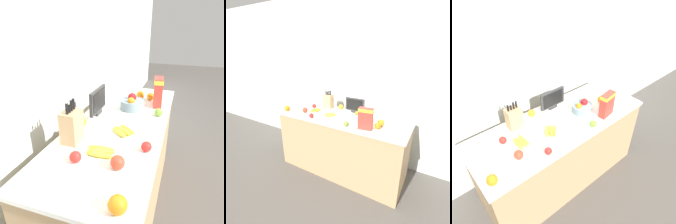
{
  "view_description": "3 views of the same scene",
  "coord_description": "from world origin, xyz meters",
  "views": [
    {
      "loc": [
        -1.48,
        -0.42,
        1.64
      ],
      "look_at": [
        -0.07,
        0.05,
        0.99
      ],
      "focal_mm": 35.0,
      "sensor_mm": 36.0,
      "label": 1
    },
    {
      "loc": [
        1.12,
        -2.0,
        1.78
      ],
      "look_at": [
        -0.04,
        -0.05,
        0.95
      ],
      "focal_mm": 28.0,
      "sensor_mm": 36.0,
      "label": 2
    },
    {
      "loc": [
        -1.05,
        -1.3,
        2.3
      ],
      "look_at": [
        0.07,
        0.02,
        0.96
      ],
      "focal_mm": 35.0,
      "sensor_mm": 36.0,
      "label": 3
    }
  ],
  "objects": [
    {
      "name": "ground_plane",
      "position": [
        0.0,
        0.0,
        0.0
      ],
      "size": [
        14.0,
        14.0,
        0.0
      ],
      "primitive_type": "plane",
      "color": "#514C47"
    },
    {
      "name": "wall_back",
      "position": [
        0.0,
        0.56,
        1.3
      ],
      "size": [
        9.0,
        0.06,
        2.6
      ],
      "color": "silver",
      "rests_on": "ground_plane"
    },
    {
      "name": "counter",
      "position": [
        0.0,
        0.0,
        0.44
      ],
      "size": [
        1.85,
        0.69,
        0.88
      ],
      "color": "tan",
      "rests_on": "ground_plane"
    },
    {
      "name": "knife_block",
      "position": [
        -0.38,
        0.22,
        0.99
      ],
      "size": [
        0.14,
        0.11,
        0.32
      ],
      "color": "tan",
      "rests_on": "counter"
    },
    {
      "name": "small_monitor",
      "position": [
        0.08,
        0.22,
        1.0
      ],
      "size": [
        0.3,
        0.03,
        0.22
      ],
      "color": "#2D2D2D",
      "rests_on": "counter"
    },
    {
      "name": "cereal_box",
      "position": [
        0.43,
        -0.22,
        1.03
      ],
      "size": [
        0.18,
        0.1,
        0.26
      ],
      "rotation": [
        0.0,
        0.0,
        0.14
      ],
      "color": "red",
      "rests_on": "counter"
    },
    {
      "name": "fruit_bowl",
      "position": [
        0.29,
        -0.02,
        0.93
      ],
      "size": [
        0.21,
        0.21,
        0.14
      ],
      "color": "gray",
      "rests_on": "counter"
    },
    {
      "name": "banana_bunch_left",
      "position": [
        -0.16,
        -0.07,
        0.9
      ],
      "size": [
        0.19,
        0.19,
        0.04
      ],
      "rotation": [
        0.0,
        0.0,
        4.09
      ],
      "color": "yellow",
      "rests_on": "counter"
    },
    {
      "name": "banana_bunch_right",
      "position": [
        -0.46,
        -0.01,
        0.9
      ],
      "size": [
        0.11,
        0.19,
        0.03
      ],
      "rotation": [
        0.0,
        0.0,
        1.73
      ],
      "color": "yellow",
      "rests_on": "counter"
    },
    {
      "name": "apple_leftmost",
      "position": [
        -0.56,
        -0.15,
        0.92
      ],
      "size": [
        0.08,
        0.08,
        0.08
      ],
      "primitive_type": "sphere",
      "color": "red",
      "rests_on": "counter"
    },
    {
      "name": "apple_rear",
      "position": [
        -0.34,
        -0.26,
        0.92
      ],
      "size": [
        0.07,
        0.07,
        0.07
      ],
      "primitive_type": "sphere",
      "color": "red",
      "rests_on": "counter"
    },
    {
      "name": "apple_front",
      "position": [
        -0.58,
        0.1,
        0.92
      ],
      "size": [
        0.07,
        0.07,
        0.07
      ],
      "primitive_type": "sphere",
      "color": "red",
      "rests_on": "counter"
    },
    {
      "name": "apple_near_bananas",
      "position": [
        0.2,
        -0.26,
        0.92
      ],
      "size": [
        0.07,
        0.07,
        0.07
      ],
      "primitive_type": "sphere",
      "color": "#6B9E33",
      "rests_on": "counter"
    },
    {
      "name": "orange_mid_left",
      "position": [
        -0.83,
        -0.23,
        0.93
      ],
      "size": [
        0.09,
        0.09,
        0.09
      ],
      "primitive_type": "sphere",
      "color": "orange",
      "rests_on": "counter"
    },
    {
      "name": "orange_front_left",
      "position": [
        0.56,
        -0.14,
        0.92
      ],
      "size": [
        0.08,
        0.08,
        0.08
      ],
      "primitive_type": "sphere",
      "color": "orange",
      "rests_on": "counter"
    },
    {
      "name": "orange_near_bowl",
      "position": [
        -0.17,
        0.26,
        0.92
      ],
      "size": [
        0.08,
        0.08,
        0.08
      ],
      "primitive_type": "sphere",
      "color": "orange",
      "rests_on": "counter"
    },
    {
      "name": "orange_mid_right",
      "position": [
        0.57,
        -0.04,
        0.92
      ],
      "size": [
        0.08,
        0.08,
        0.08
      ],
      "primitive_type": "sphere",
      "color": "orange",
      "rests_on": "counter"
    }
  ]
}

